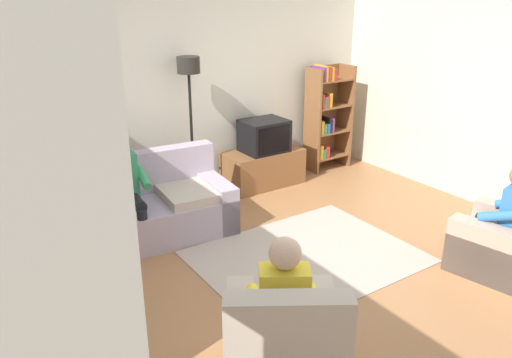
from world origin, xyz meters
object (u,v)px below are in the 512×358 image
Objects in this scene: person_in_right_armchair at (505,213)px; person_in_left_armchair at (283,298)px; person_on_couch at (124,186)px; armchair_near_window at (283,344)px; tv at (264,136)px; tv_stand at (263,168)px; couch at (144,211)px; bookshelf at (325,116)px; armchair_near_bookshelf at (509,245)px; floor_lamp at (190,90)px.

person_in_left_armchair is at bearing 178.79° from person_in_right_armchair.
armchair_near_window is at bearing -85.23° from person_on_couch.
tv is 2.34m from person_on_couch.
tv_stand is 0.47m from tv.
bookshelf is (3.18, 0.66, 0.51)m from couch.
armchair_near_bookshelf is (2.68, -0.07, 0.00)m from armchair_near_window.
tv_stand is 1.59m from floor_lamp.
tv is at bearing -90.00° from tv_stand.
couch is at bearing -168.37° from bookshelf.
tv is 3.21m from person_in_right_armchair.
person_in_left_armchair reaches higher than armchair_near_bookshelf.
floor_lamp reaches higher than person_in_right_armchair.
bookshelf is at bearing 80.40° from person_in_right_armchair.
tv_stand is at bearing 101.31° from person_in_right_armchair.
armchair_near_bookshelf is at bearing -99.05° from bookshelf.
person_in_left_armchair is at bearing 57.51° from armchair_near_window.
person_in_right_armchair is at bearing -78.69° from tv_stand.
couch is at bearing 135.54° from person_in_right_armchair.
armchair_near_bookshelf is at bearing -3.10° from person_in_left_armchair.
person_in_left_armchair is (0.26, -2.42, -0.09)m from person_on_couch.
tv is (2.00, 0.56, 0.41)m from couch.
couch is 1.64m from floor_lamp.
person_in_left_armchair is (0.05, 0.08, 0.32)m from armchair_near_window.
armchair_near_window is 2.68m from person_in_right_armchair.
person_on_couch reaches higher than person_in_left_armchair.
tv_stand is 0.98× the size of person_in_right_armchair.
person_on_couch is at bearing 94.77° from armchair_near_window.
person_in_right_armchair is at bearing -99.60° from bookshelf.
tv is (-0.00, -0.02, 0.47)m from tv_stand.
person_in_right_armchair is (2.63, -2.59, 0.29)m from couch.
bookshelf is 2.31m from floor_lamp.
armchair_near_bookshelf is (-0.53, -3.33, -0.53)m from bookshelf.
armchair_near_bookshelf is at bearing -78.61° from tv.
bookshelf is 1.35× the size of armchair_near_window.
couch is 3.77m from armchair_near_bookshelf.
tv_stand is 0.98× the size of person_in_left_armchair.
couch is 3.29m from bookshelf.
couch is 1.24× the size of bookshelf.
armchair_near_window is (-0.99, -3.29, -1.16)m from floor_lamp.
person_in_right_armchair is at bearing 101.31° from armchair_near_bookshelf.
tv is at bearing 57.32° from armchair_near_window.
couch is 3.70m from person_in_right_armchair.
person_in_right_armchair is (2.87, -2.48, -0.09)m from person_on_couch.
armchair_near_bookshelf reaches higher than tv_stand.
armchair_near_window is at bearing -122.49° from person_in_left_armchair.
person_on_couch is at bearing 96.04° from person_in_left_armchair.
armchair_near_window is (-2.03, -3.19, 0.04)m from tv_stand.
armchair_near_window is 2.68m from armchair_near_bookshelf.
bookshelf reaches higher than person_in_right_armchair.
tv is at bearing 15.64° from couch.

